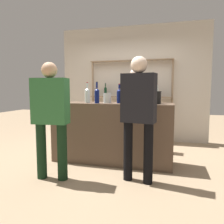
# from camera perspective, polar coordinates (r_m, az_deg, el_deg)

# --- Properties ---
(ground_plane) EXTENTS (16.00, 16.00, 0.00)m
(ground_plane) POSITION_cam_1_polar(r_m,az_deg,el_deg) (3.92, 0.00, -12.87)
(ground_plane) COLOR #9E8466
(bar_counter) EXTENTS (2.05, 0.55, 1.03)m
(bar_counter) POSITION_cam_1_polar(r_m,az_deg,el_deg) (3.78, 0.00, -5.45)
(bar_counter) COLOR brown
(bar_counter) RESTS_ON ground_plane
(back_wall) EXTENTS (3.65, 0.12, 2.80)m
(back_wall) POSITION_cam_1_polar(r_m,az_deg,el_deg) (5.54, 5.24, 7.36)
(back_wall) COLOR beige
(back_wall) RESTS_ON ground_plane
(back_shelf) EXTENTS (2.01, 0.18, 1.96)m
(back_shelf) POSITION_cam_1_polar(r_m,az_deg,el_deg) (5.36, 4.87, 6.19)
(back_shelf) COLOR #897056
(back_shelf) RESTS_ON ground_plane
(counter_bottle_0) EXTENTS (0.08, 0.08, 0.36)m
(counter_bottle_0) POSITION_cam_1_polar(r_m,az_deg,el_deg) (3.53, 3.14, 4.52)
(counter_bottle_0) COLOR black
(counter_bottle_0) RESTS_ON bar_counter
(counter_bottle_1) EXTENTS (0.08, 0.08, 0.36)m
(counter_bottle_1) POSITION_cam_1_polar(r_m,az_deg,el_deg) (3.63, -3.96, 4.42)
(counter_bottle_1) COLOR #0F1956
(counter_bottle_1) RESTS_ON bar_counter
(counter_bottle_2) EXTENTS (0.09, 0.09, 0.35)m
(counter_bottle_2) POSITION_cam_1_polar(r_m,az_deg,el_deg) (3.82, -6.46, 4.51)
(counter_bottle_2) COLOR silver
(counter_bottle_2) RESTS_ON bar_counter
(counter_bottle_3) EXTENTS (0.09, 0.09, 0.32)m
(counter_bottle_3) POSITION_cam_1_polar(r_m,az_deg,el_deg) (3.65, 1.93, 4.34)
(counter_bottle_3) COLOR #0F1956
(counter_bottle_3) RESTS_ON bar_counter
(wine_glass) EXTENTS (0.09, 0.09, 0.17)m
(wine_glass) POSITION_cam_1_polar(r_m,az_deg,el_deg) (3.74, 9.66, 4.27)
(wine_glass) COLOR silver
(wine_glass) RESTS_ON bar_counter
(ice_bucket) EXTENTS (0.24, 0.24, 0.20)m
(ice_bucket) POSITION_cam_1_polar(r_m,az_deg,el_deg) (3.57, 10.89, 3.76)
(ice_bucket) COLOR black
(ice_bucket) RESTS_ON bar_counter
(cork_jar) EXTENTS (0.13, 0.13, 0.17)m
(cork_jar) POSITION_cam_1_polar(r_m,az_deg,el_deg) (3.68, -1.26, 3.66)
(cork_jar) COLOR silver
(cork_jar) RESTS_ON bar_counter
(customer_left) EXTENTS (0.51, 0.26, 1.63)m
(customer_left) POSITION_cam_1_polar(r_m,az_deg,el_deg) (3.12, -15.74, -0.17)
(customer_left) COLOR black
(customer_left) RESTS_ON ground_plane
(server_behind_counter) EXTENTS (0.51, 0.26, 1.69)m
(server_behind_counter) POSITION_cam_1_polar(r_m,az_deg,el_deg) (4.56, 6.07, 2.43)
(server_behind_counter) COLOR #121C33
(server_behind_counter) RESTS_ON ground_plane
(customer_right) EXTENTS (0.48, 0.27, 1.69)m
(customer_right) POSITION_cam_1_polar(r_m,az_deg,el_deg) (2.93, 6.93, 0.64)
(customer_right) COLOR black
(customer_right) RESTS_ON ground_plane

